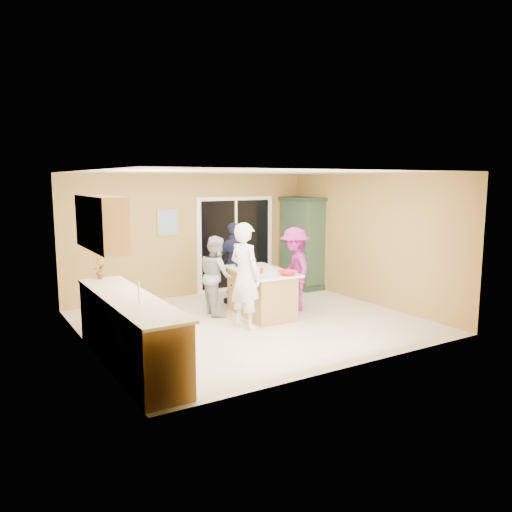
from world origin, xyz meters
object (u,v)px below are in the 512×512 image
green_hutch (302,244)px  woman_grey (216,275)px  kitchen_island (261,294)px  woman_magenta (295,269)px  woman_white (245,276)px  woman_navy (235,263)px

green_hutch → woman_grey: size_ratio=1.43×
kitchen_island → woman_magenta: (0.72, -0.05, 0.40)m
woman_white → woman_grey: (-0.01, 1.04, -0.16)m
woman_navy → woman_magenta: bearing=132.5°
woman_navy → kitchen_island: bearing=98.0°
kitchen_island → woman_magenta: 0.83m
woman_grey → woman_navy: 0.85m
green_hutch → woman_magenta: 2.13m
woman_white → woman_magenta: bearing=-82.9°
woman_navy → woman_magenta: (0.72, -1.05, -0.02)m
green_hutch → woman_magenta: (-1.37, -1.62, -0.22)m
woman_white → kitchen_island: bearing=-63.0°
green_hutch → woman_white: bearing=-142.4°
green_hutch → woman_grey: bearing=-158.6°
kitchen_island → woman_navy: 1.09m
kitchen_island → green_hutch: bearing=41.2°
woman_grey → woman_magenta: (1.39, -0.54, 0.07)m
woman_magenta → woman_grey: bearing=-93.5°
woman_navy → woman_magenta: 1.27m
woman_grey → woman_magenta: woman_magenta is taller
kitchen_island → woman_grey: woman_grey is taller
kitchen_island → green_hutch: (2.09, 1.57, 0.62)m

